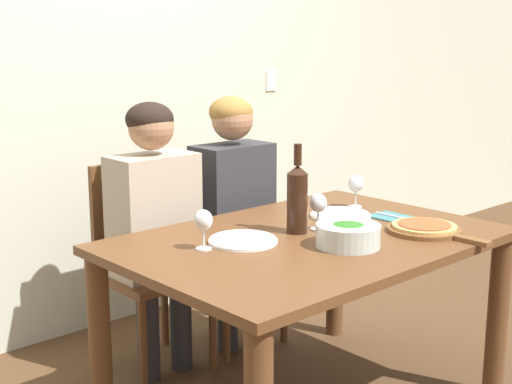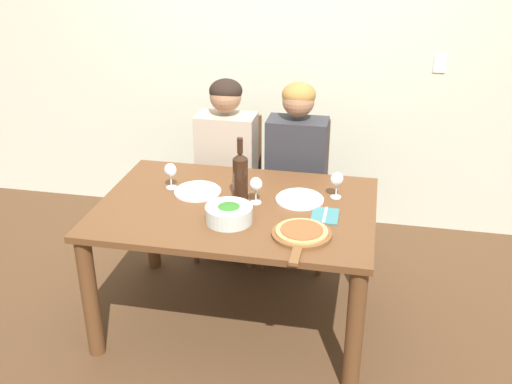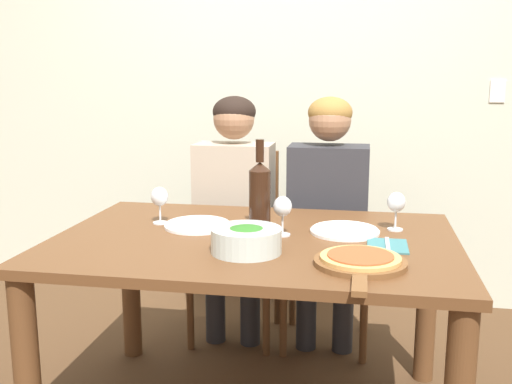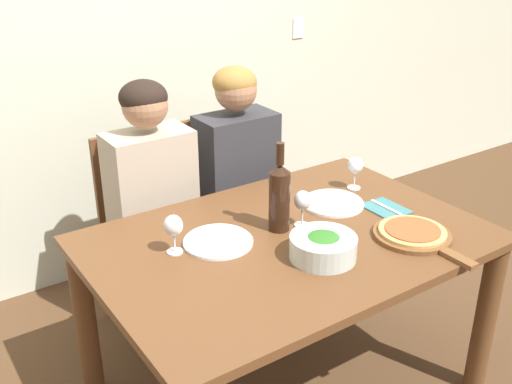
# 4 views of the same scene
# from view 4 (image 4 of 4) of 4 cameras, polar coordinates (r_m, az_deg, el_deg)

# --- Properties ---
(back_wall) EXTENTS (10.00, 0.06, 2.70)m
(back_wall) POSITION_cam_4_polar(r_m,az_deg,el_deg) (3.28, -12.10, 15.11)
(back_wall) COLOR beige
(back_wall) RESTS_ON ground
(dining_table) EXTENTS (1.49, 1.02, 0.75)m
(dining_table) POSITION_cam_4_polar(r_m,az_deg,el_deg) (2.36, 3.06, -6.90)
(dining_table) COLOR brown
(dining_table) RESTS_ON ground
(chair_left) EXTENTS (0.42, 0.42, 0.95)m
(chair_left) POSITION_cam_4_polar(r_m,az_deg,el_deg) (2.94, -10.42, -3.07)
(chair_left) COLOR brown
(chair_left) RESTS_ON ground
(chair_right) EXTENTS (0.42, 0.42, 0.95)m
(chair_right) POSITION_cam_4_polar(r_m,az_deg,el_deg) (3.13, -2.72, -0.92)
(chair_right) COLOR brown
(chair_right) RESTS_ON ground
(person_woman) EXTENTS (0.47, 0.51, 1.24)m
(person_woman) POSITION_cam_4_polar(r_m,az_deg,el_deg) (2.74, -9.80, 0.40)
(person_woman) COLOR #28282D
(person_woman) RESTS_ON ground
(person_man) EXTENTS (0.47, 0.51, 1.24)m
(person_man) POSITION_cam_4_polar(r_m,az_deg,el_deg) (2.95, -1.66, 2.46)
(person_man) COLOR #28282D
(person_man) RESTS_ON ground
(wine_bottle) EXTENTS (0.08, 0.08, 0.36)m
(wine_bottle) POSITION_cam_4_polar(r_m,az_deg,el_deg) (2.29, 2.24, -0.35)
(wine_bottle) COLOR black
(wine_bottle) RESTS_ON dining_table
(broccoli_bowl) EXTENTS (0.24, 0.24, 0.09)m
(broccoli_bowl) POSITION_cam_4_polar(r_m,az_deg,el_deg) (2.16, 6.41, -5.21)
(broccoli_bowl) COLOR silver
(broccoli_bowl) RESTS_ON dining_table
(dinner_plate_left) EXTENTS (0.26, 0.26, 0.02)m
(dinner_plate_left) POSITION_cam_4_polar(r_m,az_deg,el_deg) (2.26, -3.63, -4.69)
(dinner_plate_left) COLOR white
(dinner_plate_left) RESTS_ON dining_table
(dinner_plate_right) EXTENTS (0.26, 0.26, 0.02)m
(dinner_plate_right) POSITION_cam_4_polar(r_m,az_deg,el_deg) (2.57, 7.33, -1.02)
(dinner_plate_right) COLOR white
(dinner_plate_right) RESTS_ON dining_table
(pizza_on_board) EXTENTS (0.30, 0.44, 0.04)m
(pizza_on_board) POSITION_cam_4_polar(r_m,az_deg,el_deg) (2.36, 14.81, -3.90)
(pizza_on_board) COLOR brown
(pizza_on_board) RESTS_ON dining_table
(wine_glass_left) EXTENTS (0.07, 0.07, 0.15)m
(wine_glass_left) POSITION_cam_4_polar(r_m,az_deg,el_deg) (2.17, -7.88, -3.33)
(wine_glass_left) COLOR silver
(wine_glass_left) RESTS_ON dining_table
(wine_glass_right) EXTENTS (0.07, 0.07, 0.15)m
(wine_glass_right) POSITION_cam_4_polar(r_m,az_deg,el_deg) (2.71, 9.44, 2.37)
(wine_glass_right) COLOR silver
(wine_glass_right) RESTS_ON dining_table
(wine_glass_centre) EXTENTS (0.07, 0.07, 0.15)m
(wine_glass_centre) POSITION_cam_4_polar(r_m,az_deg,el_deg) (2.34, 4.46, -0.95)
(wine_glass_centre) COLOR silver
(wine_glass_centre) RESTS_ON dining_table
(fork_on_napkin) EXTENTS (0.14, 0.18, 0.01)m
(fork_on_napkin) POSITION_cam_4_polar(r_m,az_deg,el_deg) (2.57, 12.26, -1.55)
(fork_on_napkin) COLOR #387075
(fork_on_napkin) RESTS_ON dining_table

